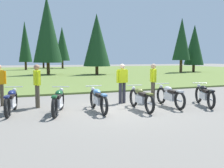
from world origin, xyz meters
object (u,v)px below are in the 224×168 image
at_px(motorcycle_olive, 141,98).
at_px(rider_checking_bike, 153,80).
at_px(rider_with_back_turned, 122,81).
at_px(motorcycle_navy, 11,101).
at_px(motorcycle_british_green, 58,101).
at_px(motorcycle_silver, 170,96).
at_px(motorcycle_black, 204,95).
at_px(rider_in_hivis_vest, 37,83).
at_px(motorcycle_sky_blue, 98,99).

relative_size(motorcycle_olive, rider_checking_bike, 1.26).
bearing_deg(rider_with_back_turned, motorcycle_navy, -174.28).
xyz_separation_m(motorcycle_british_green, motorcycle_silver, (4.30, -0.37, 0.00)).
distance_m(motorcycle_silver, rider_with_back_turned, 2.07).
bearing_deg(rider_with_back_turned, rider_checking_bike, -8.01).
xyz_separation_m(motorcycle_navy, rider_checking_bike, (5.75, 0.24, 0.51)).
xyz_separation_m(motorcycle_british_green, rider_checking_bike, (4.24, 0.82, 0.51)).
bearing_deg(motorcycle_black, motorcycle_british_green, 173.06).
bearing_deg(rider_in_hivis_vest, motorcycle_british_green, -66.39).
bearing_deg(motorcycle_silver, motorcycle_navy, 170.77).
height_order(motorcycle_navy, rider_checking_bike, rider_checking_bike).
bearing_deg(motorcycle_silver, motorcycle_olive, -173.12).
bearing_deg(motorcycle_silver, motorcycle_black, -13.12).
height_order(motorcycle_black, rider_with_back_turned, rider_with_back_turned).
bearing_deg(motorcycle_british_green, motorcycle_navy, 159.05).
bearing_deg(rider_with_back_turned, rider_in_hivis_vest, 174.74).
height_order(rider_checking_bike, rider_with_back_turned, same).
bearing_deg(rider_in_hivis_vest, motorcycle_navy, -141.02).
bearing_deg(rider_in_hivis_vest, motorcycle_silver, -19.18).
xyz_separation_m(motorcycle_silver, rider_with_back_turned, (-1.45, 1.38, 0.51)).
bearing_deg(rider_checking_bike, rider_in_hivis_vest, 173.95).
height_order(motorcycle_olive, rider_in_hivis_vest, rider_in_hivis_vest).
height_order(motorcycle_black, rider_in_hivis_vest, rider_in_hivis_vest).
height_order(motorcycle_olive, rider_with_back_turned, rider_with_back_turned).
xyz_separation_m(motorcycle_olive, rider_checking_bike, (1.31, 1.35, 0.51)).
bearing_deg(rider_with_back_turned, motorcycle_silver, -43.70).
bearing_deg(motorcycle_olive, rider_in_hivis_vest, 152.02).
distance_m(motorcycle_british_green, motorcycle_olive, 2.98).
bearing_deg(motorcycle_navy, motorcycle_olive, -14.05).
relative_size(motorcycle_british_green, motorcycle_silver, 0.96).
xyz_separation_m(motorcycle_british_green, motorcycle_olive, (2.93, -0.53, 0.00)).
bearing_deg(motorcycle_olive, motorcycle_sky_blue, 167.44).
xyz_separation_m(motorcycle_silver, motorcycle_black, (1.42, -0.33, 0.00)).
relative_size(motorcycle_british_green, rider_in_hivis_vest, 1.21).
distance_m(motorcycle_olive, rider_in_hivis_vest, 4.01).
height_order(motorcycle_british_green, rider_with_back_turned, rider_with_back_turned).
xyz_separation_m(motorcycle_black, rider_checking_bike, (-1.48, 1.52, 0.51)).
bearing_deg(rider_checking_bike, motorcycle_sky_blue, -160.54).
bearing_deg(motorcycle_black, motorcycle_sky_blue, 173.30).
distance_m(motorcycle_british_green, motorcycle_silver, 4.32).
bearing_deg(motorcycle_black, rider_in_hivis_vest, 162.15).
relative_size(motorcycle_sky_blue, rider_with_back_turned, 1.26).
xyz_separation_m(motorcycle_olive, rider_in_hivis_vest, (-3.51, 1.87, 0.51)).
xyz_separation_m(motorcycle_british_green, rider_with_back_turned, (2.85, 1.02, 0.51)).
height_order(motorcycle_sky_blue, rider_in_hivis_vest, rider_in_hivis_vest).
relative_size(motorcycle_black, rider_checking_bike, 1.19).
relative_size(motorcycle_british_green, motorcycle_olive, 0.96).
relative_size(motorcycle_sky_blue, rider_in_hivis_vest, 1.26).
bearing_deg(motorcycle_british_green, motorcycle_sky_blue, -7.71).
relative_size(motorcycle_olive, rider_in_hivis_vest, 1.26).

